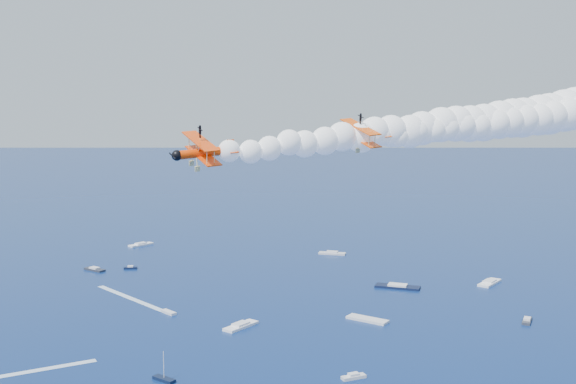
# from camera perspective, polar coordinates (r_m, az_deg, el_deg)

# --- Properties ---
(biplane_lead) EXTENTS (11.04, 11.83, 7.23)m
(biplane_lead) POSITION_cam_1_polar(r_m,az_deg,el_deg) (89.51, 6.32, 4.64)
(biplane_lead) COLOR #F74D05
(biplane_trail) EXTENTS (11.87, 12.57, 7.61)m
(biplane_trail) POSITION_cam_1_polar(r_m,az_deg,el_deg) (80.82, -6.99, 3.31)
(biplane_trail) COLOR #FE4105
(smoke_trail_lead) EXTENTS (72.18, 67.46, 12.33)m
(smoke_trail_lead) POSITION_cam_1_polar(r_m,az_deg,el_deg) (110.03, 22.26, 5.98)
(smoke_trail_lead) COLOR white
(smoke_trail_trail) EXTENTS (72.27, 69.71, 12.33)m
(smoke_trail_trail) POSITION_cam_1_polar(r_m,az_deg,el_deg) (97.05, 12.60, 5.38)
(smoke_trail_trail) COLOR white
(spectator_boats) EXTENTS (206.18, 195.95, 0.70)m
(spectator_boats) POSITION_cam_1_polar(r_m,az_deg,el_deg) (188.94, 4.84, -10.83)
(spectator_boats) COLOR white
(spectator_boats) RESTS_ON ground
(boat_wakes) EXTENTS (32.06, 87.15, 0.04)m
(boat_wakes) POSITION_cam_1_polar(r_m,az_deg,el_deg) (191.09, -17.13, -11.02)
(boat_wakes) COLOR white
(boat_wakes) RESTS_ON ground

